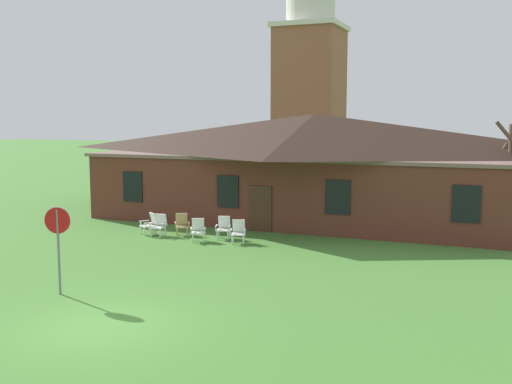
% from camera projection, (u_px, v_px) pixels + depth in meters
% --- Properties ---
extents(ground_plane, '(200.00, 200.00, 0.00)m').
position_uv_depth(ground_plane, '(100.00, 326.00, 14.85)').
color(ground_plane, '#477F33').
extents(brick_building, '(21.72, 10.40, 5.37)m').
position_uv_depth(brick_building, '(314.00, 164.00, 31.10)').
color(brick_building, brown).
rests_on(brick_building, ground).
extents(dome_tower, '(5.18, 5.18, 18.11)m').
position_uv_depth(dome_tower, '(310.00, 78.00, 47.07)').
color(dome_tower, '#93563D').
rests_on(dome_tower, ground).
extents(stop_sign, '(0.77, 0.27, 2.60)m').
position_uv_depth(stop_sign, '(58.00, 232.00, 17.29)').
color(stop_sign, slate).
rests_on(stop_sign, ground).
extents(lawn_chair_by_porch, '(0.85, 0.87, 0.96)m').
position_uv_depth(lawn_chair_by_porch, '(150.00, 223.00, 26.50)').
color(lawn_chair_by_porch, silver).
rests_on(lawn_chair_by_porch, ground).
extents(lawn_chair_near_door, '(0.66, 0.69, 0.96)m').
position_uv_depth(lawn_chair_near_door, '(159.00, 225.00, 26.17)').
color(lawn_chair_near_door, silver).
rests_on(lawn_chair_near_door, ground).
extents(lawn_chair_left_end, '(0.84, 0.87, 0.96)m').
position_uv_depth(lawn_chair_left_end, '(182.00, 224.00, 26.36)').
color(lawn_chair_left_end, tan).
rests_on(lawn_chair_left_end, ground).
extents(lawn_chair_middle, '(0.82, 0.85, 0.96)m').
position_uv_depth(lawn_chair_middle, '(198.00, 229.00, 25.03)').
color(lawn_chair_middle, silver).
rests_on(lawn_chair_middle, ground).
extents(lawn_chair_right_end, '(0.75, 0.80, 0.96)m').
position_uv_depth(lawn_chair_right_end, '(224.00, 227.00, 25.60)').
color(lawn_chair_right_end, white).
rests_on(lawn_chair_right_end, ground).
extents(lawn_chair_far_side, '(0.76, 0.81, 0.96)m').
position_uv_depth(lawn_chair_far_side, '(238.00, 231.00, 24.69)').
color(lawn_chair_far_side, white).
rests_on(lawn_chair_far_side, ground).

